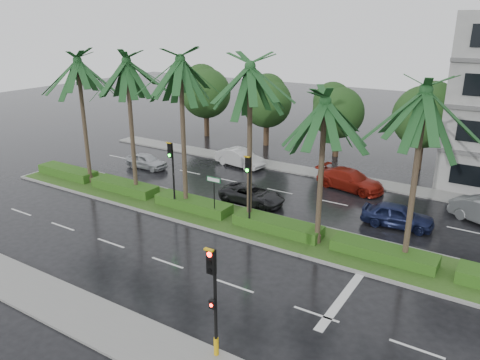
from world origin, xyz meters
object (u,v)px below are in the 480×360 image
Objects in this scene: car_darkgrey at (252,195)px; car_blue at (398,215)px; car_silver at (146,161)px; car_white at (240,158)px; signal_near at (214,298)px; street_sign at (214,187)px; signal_median_left at (172,166)px; car_red at (350,180)px.

car_darkgrey is 9.11m from car_blue.
car_darkgrey is 1.08× the size of car_blue.
car_silver is 7.58m from car_white.
car_silver is 0.88× the size of car_blue.
signal_near is 1.07× the size of car_blue.
car_darkgrey is (11.11, -1.94, 0.00)m from car_silver.
car_blue reaches higher than car_darkgrey.
street_sign is 10.83m from car_blue.
signal_median_left is 1.22× the size of car_silver.
car_red is (-2.00, 19.42, -1.79)m from signal_near.
signal_median_left is 10.54m from car_white.
street_sign is at bearing -118.16° from car_silver.
car_red reaches higher than car_blue.
signal_median_left is at bearing 137.65° from car_darkgrey.
signal_near is at bearing -141.79° from car_white.
street_sign is at bearing 125.34° from signal_near.
car_white is (-4.50, 10.00, -1.41)m from street_sign.
car_blue is (9.50, 4.99, -1.43)m from street_sign.
car_white is at bearing 120.06° from signal_near.
car_red is (4.50, 5.98, 0.10)m from car_darkgrey.
car_white is 14.87m from car_blue.
street_sign is 3.91m from car_darkgrey.
signal_median_left is at bearing -176.53° from street_sign.
car_silver is 0.73× the size of car_red.
car_blue is at bearing 80.45° from signal_near.
car_white is at bearing 98.36° from car_red.
car_silver is at bearing 138.87° from signal_near.
signal_median_left reaches higher than street_sign.
signal_median_left is at bearing 135.91° from signal_near.
signal_near is 13.93m from signal_median_left.
signal_near is 12.11m from street_sign.
car_darkgrey is (5.00, -6.43, -0.10)m from car_white.
car_white is at bearing 114.24° from street_sign.
car_red is (9.50, -0.45, -0.00)m from car_white.
signal_median_left is 5.66m from car_darkgrey.
signal_median_left reaches higher than car_white.
car_silver is (-10.61, 5.51, -1.52)m from street_sign.
car_silver is 20.11m from car_blue.
signal_near is 1.01× the size of car_white.
car_red is at bearing -84.55° from car_white.
car_silver is at bearing 152.56° from street_sign.
car_red is at bearing 95.88° from signal_near.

